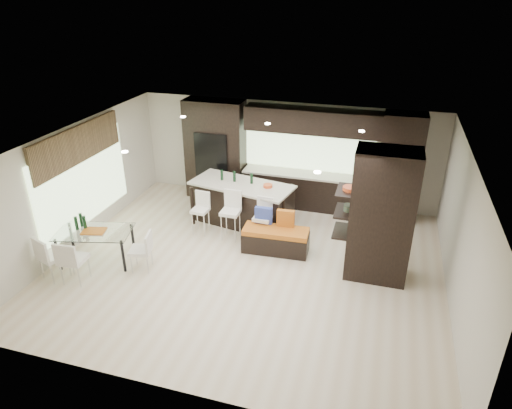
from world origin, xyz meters
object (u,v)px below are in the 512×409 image
(stool_left, at_px, (201,218))
(chair_far, at_px, (54,258))
(stool_mid, at_px, (231,220))
(bench, at_px, (276,240))
(chair_near, at_px, (74,262))
(chair_end, at_px, (141,253))
(dining_table, at_px, (97,247))
(floor_vase, at_px, (364,233))
(stool_right, at_px, (263,226))
(kitchen_island, at_px, (242,203))

(stool_left, xyz_separation_m, chair_far, (-2.13, -2.53, 0.02))
(stool_mid, height_order, bench, stool_mid)
(chair_near, distance_m, chair_end, 1.30)
(bench, relative_size, chair_end, 1.84)
(stool_mid, distance_m, chair_far, 3.82)
(chair_far, bearing_deg, chair_end, 46.25)
(stool_mid, xyz_separation_m, chair_near, (-2.42, -2.50, -0.03))
(dining_table, bearing_deg, floor_vase, 4.16)
(stool_left, xyz_separation_m, chair_end, (-0.59, -1.78, -0.02))
(bench, bearing_deg, stool_mid, 163.66)
(stool_right, xyz_separation_m, chair_near, (-3.18, -2.51, 0.00))
(stool_right, bearing_deg, chair_far, -141.95)
(bench, distance_m, chair_near, 4.20)
(stool_left, relative_size, stool_mid, 0.89)
(bench, bearing_deg, chair_near, -150.97)
(stool_left, xyz_separation_m, dining_table, (-1.65, -1.78, -0.05))
(chair_near, bearing_deg, kitchen_island, 49.84)
(dining_table, height_order, chair_far, chair_far)
(stool_mid, height_order, chair_far, stool_mid)
(dining_table, height_order, chair_near, chair_near)
(dining_table, bearing_deg, bench, 8.73)
(floor_vase, height_order, chair_far, floor_vase)
(kitchen_island, xyz_separation_m, stool_left, (-0.77, -0.82, -0.10))
(stool_left, bearing_deg, chair_far, -126.03)
(floor_vase, bearing_deg, stool_left, 179.88)
(stool_mid, relative_size, bench, 0.65)
(chair_end, bearing_deg, dining_table, 76.02)
(kitchen_island, relative_size, stool_mid, 2.65)
(stool_right, relative_size, chair_far, 1.00)
(floor_vase, xyz_separation_m, chair_far, (-5.91, -2.52, -0.17))
(stool_left, distance_m, dining_table, 2.42)
(stool_right, relative_size, floor_vase, 0.72)
(floor_vase, bearing_deg, stool_mid, -179.71)
(floor_vase, height_order, chair_near, floor_vase)
(stool_right, height_order, chair_far, chair_far)
(stool_right, bearing_deg, stool_mid, -175.45)
(kitchen_island, xyz_separation_m, stool_right, (0.77, -0.83, -0.08))
(dining_table, bearing_deg, stool_mid, 22.11)
(floor_vase, xyz_separation_m, chair_near, (-5.44, -2.52, -0.17))
(dining_table, bearing_deg, stool_right, 15.18)
(floor_vase, bearing_deg, chair_far, -156.94)
(bench, xyz_separation_m, floor_vase, (1.88, 0.29, 0.33))
(stool_left, relative_size, bench, 0.58)
(stool_left, height_order, bench, stool_left)
(stool_left, bearing_deg, kitchen_island, 51.05)
(stool_left, relative_size, dining_table, 0.55)
(stool_mid, height_order, floor_vase, floor_vase)
(stool_mid, relative_size, stool_right, 1.07)
(chair_far, bearing_deg, kitchen_island, 69.40)
(kitchen_island, height_order, chair_near, kitchen_island)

